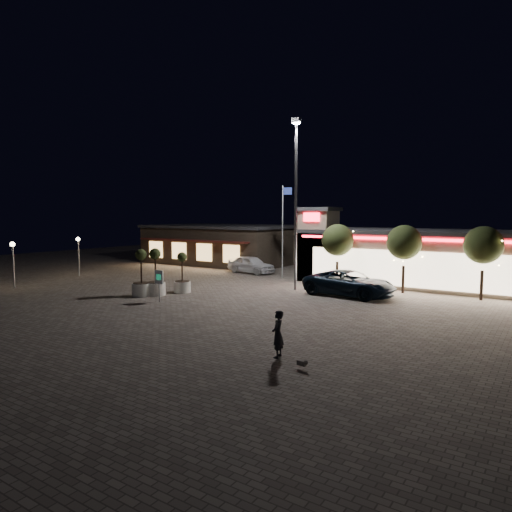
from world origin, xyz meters
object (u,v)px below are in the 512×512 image
Objects in this scene: white_sedan at (251,264)px; pedestrian at (278,334)px; planter_left at (156,281)px; planter_mid at (142,282)px; pickup_truck at (349,283)px; valet_sign at (159,280)px.

pedestrian reaches higher than white_sedan.
pedestrian is 0.57× the size of planter_left.
white_sedan is 14.08m from planter_mid.
pickup_truck is at bearing -108.34° from white_sedan.
pickup_truck is at bearing 179.05° from pedestrian.
white_sedan is 2.63× the size of pedestrian.
pedestrian is 0.57× the size of planter_mid.
planter_left is 0.94m from planter_mid.
pickup_truck is 12.65m from valet_sign.
planter_mid reaches higher than white_sedan.
pedestrian is (15.09, -20.40, 0.10)m from white_sedan.
pickup_truck is 3.09× the size of valet_sign.
pickup_truck is at bearing 43.28° from valet_sign.
planter_mid is at bearing -127.48° from planter_left.
planter_left is at bearing -166.52° from white_sedan.
pedestrian is 15.62m from planter_left.
pickup_truck is 1.29× the size of white_sedan.
valet_sign is (-9.20, -8.67, 0.54)m from pickup_truck.
pedestrian is 13.21m from valet_sign.
pickup_truck is 14.45m from pedestrian.
valet_sign reaches higher than white_sedan.
white_sedan is 13.37m from planter_left.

